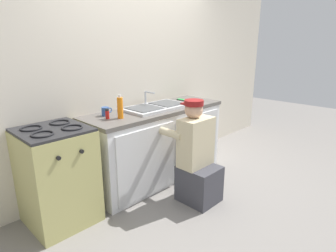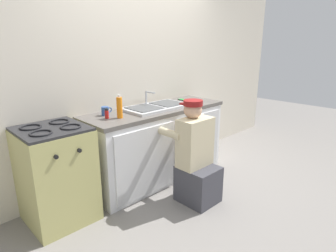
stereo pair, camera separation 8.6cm
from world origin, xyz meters
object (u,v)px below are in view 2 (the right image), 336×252
at_px(soap_bottle_orange, 120,107).
at_px(stove_range, 56,175).
at_px(sink_double_basin, 156,107).
at_px(plumber_person, 196,160).
at_px(cell_phone, 183,100).
at_px(coffee_mug, 105,111).
at_px(spice_bottle_red, 107,114).

bearing_deg(soap_bottle_orange, stove_range, 173.50).
bearing_deg(sink_double_basin, plumber_person, -95.13).
xyz_separation_m(stove_range, plumber_person, (1.21, -0.69, -0.01)).
bearing_deg(stove_range, sink_double_basin, 0.10).
distance_m(plumber_person, cell_phone, 1.13).
bearing_deg(soap_bottle_orange, cell_phone, 9.21).
bearing_deg(sink_double_basin, coffee_mug, 168.93).
bearing_deg(plumber_person, stove_range, 150.35).
height_order(stove_range, cell_phone, stove_range).
xyz_separation_m(sink_double_basin, stove_range, (-1.28, -0.00, -0.46)).
height_order(sink_double_basin, cell_phone, sink_double_basin).
height_order(sink_double_basin, stove_range, sink_double_basin).
bearing_deg(sink_double_basin, spice_bottle_red, -179.98).
bearing_deg(stove_range, soap_bottle_orange, -6.50).
bearing_deg(sink_double_basin, stove_range, -179.90).
bearing_deg(cell_phone, plumber_person, -129.19).
bearing_deg(plumber_person, coffee_mug, 124.74).
xyz_separation_m(plumber_person, cell_phone, (0.65, 0.80, 0.45)).
distance_m(stove_range, spice_bottle_red, 0.77).
xyz_separation_m(cell_phone, soap_bottle_orange, (-1.17, -0.19, 0.11)).
xyz_separation_m(sink_double_basin, cell_phone, (0.59, 0.11, -0.01)).
bearing_deg(spice_bottle_red, sink_double_basin, 0.02).
distance_m(stove_range, coffee_mug, 0.82).
distance_m(sink_double_basin, coffee_mug, 0.64).
relative_size(stove_range, coffee_mug, 7.50).
height_order(plumber_person, soap_bottle_orange, soap_bottle_orange).
height_order(cell_phone, spice_bottle_red, spice_bottle_red).
bearing_deg(plumber_person, cell_phone, 50.81).
height_order(sink_double_basin, spice_bottle_red, sink_double_basin).
relative_size(sink_double_basin, spice_bottle_red, 7.62).
bearing_deg(coffee_mug, soap_bottle_orange, -77.47).
relative_size(stove_range, cell_phone, 6.75).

